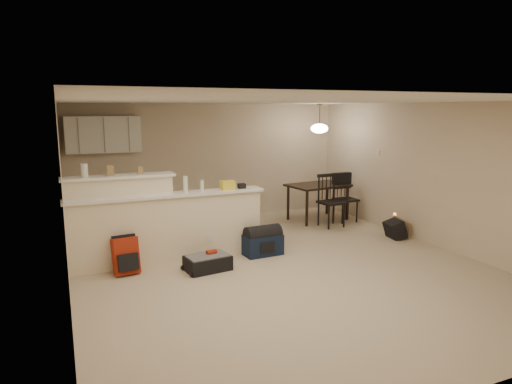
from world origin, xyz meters
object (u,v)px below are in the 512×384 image
dining_chair_far (346,198)px  black_daypack (395,230)px  dining_table (318,189)px  red_backpack (126,256)px  dining_chair_near (332,201)px  suitcase (208,263)px  pendant_lamp (319,128)px  navy_duffel (263,245)px

dining_chair_far → black_daypack: 1.51m
dining_table → red_backpack: (-4.29, -1.75, -0.42)m
dining_chair_near → black_daypack: (0.62, -1.22, -0.37)m
suitcase → black_daypack: black_daypack is taller
suitcase → red_backpack: bearing=155.4°
black_daypack → pendant_lamp: bearing=27.5°
dining_chair_far → black_daypack: dining_chair_far is taller
red_backpack → pendant_lamp: bearing=15.9°
dining_table → navy_duffel: bearing=-147.7°
suitcase → navy_duffel: navy_duffel is taller
dining_chair_near → suitcase: size_ratio=1.66×
dining_table → suitcase: (-3.15, -2.10, -0.58)m
pendant_lamp → red_backpack: pendant_lamp is taller
dining_chair_far → black_daypack: size_ratio=2.74×
suitcase → red_backpack: 1.20m
dining_table → pendant_lamp: size_ratio=2.19×
red_backpack → black_daypack: bearing=-7.3°
dining_chair_far → suitcase: (-3.63, -1.73, -0.40)m
dining_chair_far → red_backpack: dining_chair_far is taller
pendant_lamp → dining_table: bearing=45.0°
red_backpack → navy_duffel: size_ratio=0.86×
dining_chair_far → black_daypack: bearing=-84.7°
navy_duffel → black_daypack: navy_duffel is taller
dining_chair_near → dining_chair_far: 0.57m
dining_table → navy_duffel: dining_table is taller
dining_chair_near → black_daypack: dining_chair_near is taller
dining_table → dining_chair_far: bearing=-45.3°
navy_duffel → red_backpack: bearing=176.8°
red_backpack → black_daypack: red_backpack is taller
dining_chair_near → black_daypack: 1.42m
pendant_lamp → dining_chair_far: pendant_lamp is taller
pendant_lamp → black_daypack: 2.65m
dining_table → black_daypack: dining_table is taller
red_backpack → navy_duffel: red_backpack is taller
dining_chair_far → red_backpack: 4.97m
pendant_lamp → red_backpack: (-4.29, -1.75, -1.72)m
red_backpack → black_daypack: size_ratio=1.44×
dining_chair_near → black_daypack: size_ratio=2.90×
dining_chair_near → pendant_lamp: bearing=81.9°
pendant_lamp → navy_duffel: pendant_lamp is taller
dining_table → dining_chair_far: 0.62m
dining_table → black_daypack: (0.58, -1.83, -0.53)m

